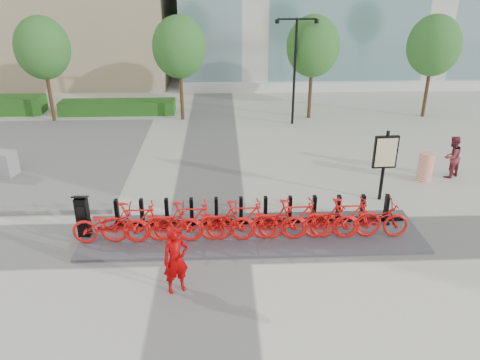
{
  "coord_description": "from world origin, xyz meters",
  "views": [
    {
      "loc": [
        0.46,
        -11.28,
        6.89
      ],
      "look_at": [
        1.0,
        1.5,
        1.2
      ],
      "focal_mm": 35.0,
      "sensor_mm": 36.0,
      "label": 1
    }
  ],
  "objects_px": {
    "kiosk": "(83,216)",
    "pedestrian": "(452,157)",
    "construction_barrel": "(425,167)",
    "bike_0": "(110,225)",
    "worker_red": "(176,260)",
    "map_sign": "(385,155)"
  },
  "relations": [
    {
      "from": "construction_barrel",
      "to": "map_sign",
      "type": "height_order",
      "value": "map_sign"
    },
    {
      "from": "bike_0",
      "to": "pedestrian",
      "type": "xyz_separation_m",
      "value": [
        11.4,
        4.24,
        0.16
      ]
    },
    {
      "from": "kiosk",
      "to": "pedestrian",
      "type": "distance_m",
      "value": 12.82
    },
    {
      "from": "worker_red",
      "to": "pedestrian",
      "type": "bearing_deg",
      "value": 9.39
    },
    {
      "from": "bike_0",
      "to": "map_sign",
      "type": "bearing_deg",
      "value": -73.27
    },
    {
      "from": "kiosk",
      "to": "pedestrian",
      "type": "bearing_deg",
      "value": 19.59
    },
    {
      "from": "construction_barrel",
      "to": "map_sign",
      "type": "xyz_separation_m",
      "value": [
        -2.08,
        -1.45,
        1.05
      ]
    },
    {
      "from": "kiosk",
      "to": "pedestrian",
      "type": "xyz_separation_m",
      "value": [
        12.23,
        3.82,
        0.09
      ]
    },
    {
      "from": "bike_0",
      "to": "construction_barrel",
      "type": "distance_m",
      "value": 11.07
    },
    {
      "from": "worker_red",
      "to": "construction_barrel",
      "type": "height_order",
      "value": "worker_red"
    },
    {
      "from": "bike_0",
      "to": "worker_red",
      "type": "bearing_deg",
      "value": -136.99
    },
    {
      "from": "pedestrian",
      "to": "construction_barrel",
      "type": "xyz_separation_m",
      "value": [
        -1.05,
        -0.3,
        -0.26
      ]
    },
    {
      "from": "pedestrian",
      "to": "construction_barrel",
      "type": "bearing_deg",
      "value": -13.29
    },
    {
      "from": "pedestrian",
      "to": "construction_barrel",
      "type": "distance_m",
      "value": 1.12
    },
    {
      "from": "kiosk",
      "to": "pedestrian",
      "type": "height_order",
      "value": "pedestrian"
    },
    {
      "from": "map_sign",
      "to": "pedestrian",
      "type": "bearing_deg",
      "value": 25.8
    },
    {
      "from": "worker_red",
      "to": "map_sign",
      "type": "relative_size",
      "value": 0.71
    },
    {
      "from": "construction_barrel",
      "to": "bike_0",
      "type": "bearing_deg",
      "value": -159.17
    },
    {
      "from": "map_sign",
      "to": "bike_0",
      "type": "bearing_deg",
      "value": -166.77
    },
    {
      "from": "kiosk",
      "to": "construction_barrel",
      "type": "relative_size",
      "value": 1.23
    },
    {
      "from": "worker_red",
      "to": "construction_barrel",
      "type": "relative_size",
      "value": 1.62
    },
    {
      "from": "kiosk",
      "to": "construction_barrel",
      "type": "distance_m",
      "value": 11.72
    }
  ]
}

